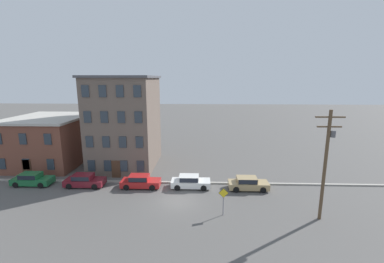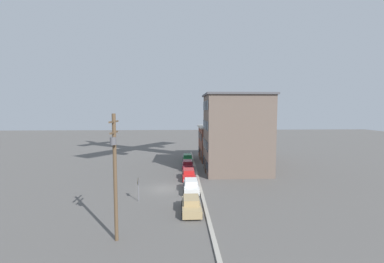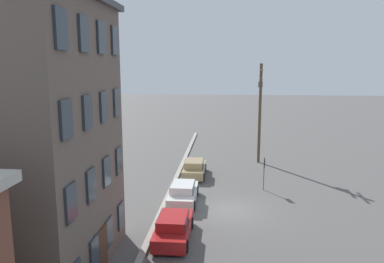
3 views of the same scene
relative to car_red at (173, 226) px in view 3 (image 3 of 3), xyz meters
name	(u,v)px [view 3 (image 3 of 3)]	position (x,y,z in m)	size (l,w,h in m)	color
ground_plane	(230,210)	(4.54, -3.18, -0.75)	(200.00, 200.00, 0.00)	#565451
kerb_strip	(163,207)	(4.54, 1.32, -0.67)	(56.00, 0.36, 0.16)	#9E998E
car_red	(173,226)	(0.00, 0.00, 0.00)	(4.40, 1.92, 1.43)	#B21E1E
car_white	(183,192)	(5.67, 0.11, 0.00)	(4.40, 1.92, 1.43)	silver
car_tan	(194,168)	(12.10, -0.15, 0.00)	(4.40, 1.92, 1.43)	tan
caution_sign	(264,168)	(8.91, -5.79, 0.99)	(0.91, 0.08, 2.61)	slate
utility_pole	(260,108)	(17.41, -6.10, 4.68)	(2.40, 0.44, 9.68)	brown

